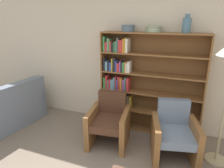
{
  "coord_description": "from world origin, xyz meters",
  "views": [
    {
      "loc": [
        0.8,
        -0.92,
        2.02
      ],
      "look_at": [
        -0.4,
        2.17,
        0.95
      ],
      "focal_mm": 32.0,
      "sensor_mm": 36.0,
      "label": 1
    }
  ],
  "objects_px": {
    "armchair_cushioned": "(174,134)",
    "bookshelf": "(140,83)",
    "armchair_leather": "(109,121)",
    "bowl_terracotta": "(128,28)",
    "vase_tall": "(187,25)",
    "bowl_copper": "(154,29)"
  },
  "relations": [
    {
      "from": "vase_tall",
      "to": "armchair_cushioned",
      "type": "bearing_deg",
      "value": -89.46
    },
    {
      "from": "bookshelf",
      "to": "armchair_leather",
      "type": "relative_size",
      "value": 2.15
    },
    {
      "from": "bowl_terracotta",
      "to": "armchair_cushioned",
      "type": "xyz_separation_m",
      "value": [
        0.96,
        -0.65,
        -1.5
      ]
    },
    {
      "from": "bowl_terracotta",
      "to": "armchair_leather",
      "type": "bearing_deg",
      "value": -98.26
    },
    {
      "from": "vase_tall",
      "to": "armchair_cushioned",
      "type": "distance_m",
      "value": 1.69
    },
    {
      "from": "bowl_copper",
      "to": "vase_tall",
      "type": "height_order",
      "value": "vase_tall"
    },
    {
      "from": "armchair_cushioned",
      "to": "vase_tall",
      "type": "bearing_deg",
      "value": -103.5
    },
    {
      "from": "bookshelf",
      "to": "bowl_terracotta",
      "type": "relative_size",
      "value": 7.59
    },
    {
      "from": "armchair_leather",
      "to": "bowl_terracotta",
      "type": "bearing_deg",
      "value": -106.55
    },
    {
      "from": "bookshelf",
      "to": "vase_tall",
      "type": "relative_size",
      "value": 6.35
    },
    {
      "from": "armchair_leather",
      "to": "armchair_cushioned",
      "type": "bearing_deg",
      "value": 171.65
    },
    {
      "from": "bowl_terracotta",
      "to": "vase_tall",
      "type": "relative_size",
      "value": 0.84
    },
    {
      "from": "bookshelf",
      "to": "armchair_leather",
      "type": "bearing_deg",
      "value": -117.12
    },
    {
      "from": "armchair_leather",
      "to": "bowl_copper",
      "type": "bearing_deg",
      "value": -137.78
    },
    {
      "from": "vase_tall",
      "to": "armchair_leather",
      "type": "xyz_separation_m",
      "value": [
        -1.04,
        -0.65,
        -1.56
      ]
    },
    {
      "from": "bowl_terracotta",
      "to": "bowl_copper",
      "type": "bearing_deg",
      "value": -0.0
    },
    {
      "from": "bowl_copper",
      "to": "armchair_leather",
      "type": "distance_m",
      "value": 1.72
    },
    {
      "from": "armchair_cushioned",
      "to": "bowl_copper",
      "type": "bearing_deg",
      "value": -65.67
    },
    {
      "from": "armchair_cushioned",
      "to": "bookshelf",
      "type": "bearing_deg",
      "value": -56.9
    },
    {
      "from": "bowl_copper",
      "to": "armchair_leather",
      "type": "bearing_deg",
      "value": -129.49
    },
    {
      "from": "bookshelf",
      "to": "armchair_leather",
      "type": "xyz_separation_m",
      "value": [
        -0.34,
        -0.66,
        -0.53
      ]
    },
    {
      "from": "bookshelf",
      "to": "armchair_leather",
      "type": "distance_m",
      "value": 0.91
    }
  ]
}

